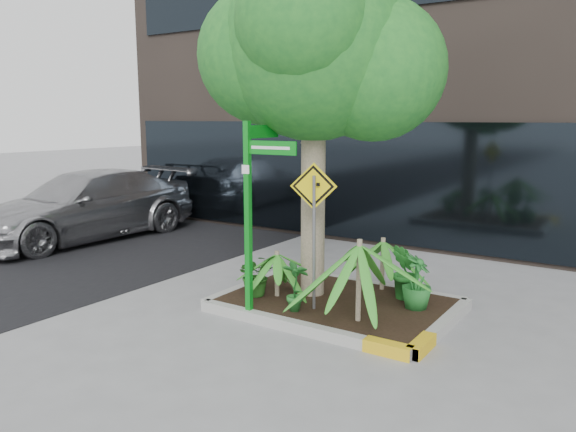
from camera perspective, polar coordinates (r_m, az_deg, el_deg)
The scene contains 14 objects.
ground at distance 8.28m, azimuth 2.68°, elevation -9.73°, with size 80.00×80.00×0.00m, color gray.
asphalt_road at distance 12.74m, azimuth -23.36°, elevation -3.49°, with size 7.00×80.00×0.01m, color black.
planter at distance 8.36m, azimuth 5.03°, elevation -8.82°, with size 3.35×2.36×0.15m.
tree at distance 8.30m, azimuth 2.74°, elevation 16.81°, with size 3.45×3.06×5.18m.
palm_front at distance 7.29m, azimuth 7.29°, elevation -2.91°, with size 1.23×1.23×1.37m.
palm_left at distance 8.34m, azimuth -1.14°, elevation -3.88°, with size 0.78×0.78×0.86m.
palm_back at distance 8.75m, azimuth 9.65°, elevation -2.54°, with size 0.92×0.92×1.02m.
parked_car at distance 13.82m, azimuth -19.92°, elevation 1.02°, with size 2.20×5.40×1.57m, color #9F9EA3.
shrub_a at distance 8.46m, azimuth -3.23°, elevation -5.95°, with size 0.58×0.58×0.64m, color #205618.
shrub_b at distance 8.07m, azimuth 12.94°, elevation -6.54°, with size 0.43×0.43×0.76m, color #1E6625.
shrub_c at distance 7.76m, azimuth 0.78°, elevation -7.05°, with size 0.39×0.39×0.74m, color #1E6423.
shrub_d at distance 8.39m, azimuth 11.84°, elevation -5.60°, with size 0.46×0.46×0.83m, color #1F6B22.
street_sign_post at distance 7.59m, azimuth -3.54°, elevation 1.69°, with size 0.81×0.80×2.75m.
cattle_sign at distance 7.55m, azimuth 2.63°, elevation 0.41°, with size 0.58×0.28×2.05m.
Camera 1 is at (3.97, -6.71, 2.79)m, focal length 35.00 mm.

